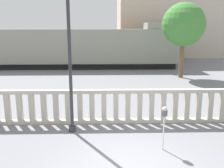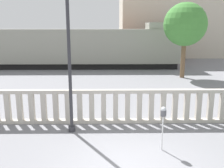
# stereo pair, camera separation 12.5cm
# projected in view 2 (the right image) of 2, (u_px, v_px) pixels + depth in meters

# --- Properties ---
(ground_plane) EXTENTS (160.00, 160.00, 0.00)m
(ground_plane) POSITION_uv_depth(u_px,v_px,m) (128.00, 167.00, 7.05)
(ground_plane) COLOR slate
(balustrade) EXTENTS (15.82, 0.24, 1.41)m
(balustrade) POSITION_uv_depth(u_px,v_px,m) (122.00, 106.00, 10.16)
(balustrade) COLOR #BCB5A8
(balustrade) RESTS_ON ground
(lamppost) EXTENTS (0.42, 0.42, 6.89)m
(lamppost) POSITION_uv_depth(u_px,v_px,m) (67.00, 9.00, 8.50)
(lamppost) COLOR #2D2D33
(lamppost) RESTS_ON ground
(parking_meter) EXTENTS (0.19, 0.19, 1.45)m
(parking_meter) POSITION_uv_depth(u_px,v_px,m) (163.00, 115.00, 7.78)
(parking_meter) COLOR silver
(parking_meter) RESTS_ON ground
(train_near) EXTENTS (22.82, 2.84, 4.28)m
(train_near) POSITION_uv_depth(u_px,v_px,m) (61.00, 48.00, 23.83)
(train_near) COLOR black
(train_near) RESTS_ON ground
(train_far) EXTENTS (29.75, 3.17, 3.97)m
(train_far) POSITION_uv_depth(u_px,v_px,m) (47.00, 46.00, 27.99)
(train_far) COLOR black
(train_far) RESTS_ON ground
(building_block) EXTENTS (13.45, 9.67, 13.79)m
(building_block) POSITION_uv_depth(u_px,v_px,m) (169.00, 5.00, 34.56)
(building_block) COLOR beige
(building_block) RESTS_ON ground
(tree_left) EXTENTS (3.24, 3.24, 5.69)m
(tree_left) POSITION_uv_depth(u_px,v_px,m) (185.00, 25.00, 18.73)
(tree_left) COLOR brown
(tree_left) RESTS_ON ground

